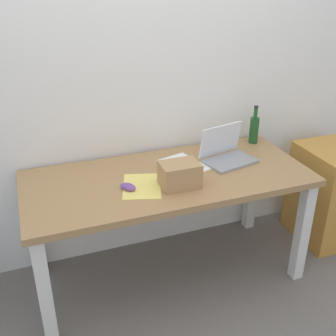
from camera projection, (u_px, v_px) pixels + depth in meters
name	position (u px, v px, depth m)	size (l,w,h in m)	color
ground_plane	(168.00, 273.00, 2.77)	(8.00, 8.00, 0.00)	slate
back_wall	(144.00, 65.00, 2.56)	(5.20, 0.08, 2.60)	white
desk	(168.00, 190.00, 2.49)	(1.69, 0.74, 0.74)	#A37A4C
laptop_right	(227.00, 154.00, 2.61)	(0.35, 0.29, 0.22)	gray
beer_bottle	(254.00, 129.00, 2.85)	(0.06, 0.06, 0.27)	#1E5123
computer_mouse	(128.00, 187.00, 2.29)	(0.06, 0.10, 0.03)	#724799
cardboard_box	(180.00, 175.00, 2.30)	(0.22, 0.15, 0.14)	tan
paper_yellow_folder	(142.00, 186.00, 2.33)	(0.21, 0.30, 0.00)	#F4E06B
paper_sheet_near_back	(184.00, 165.00, 2.57)	(0.21, 0.30, 0.00)	white
filing_cabinet	(328.00, 194.00, 3.01)	(0.40, 0.48, 0.71)	#C68938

